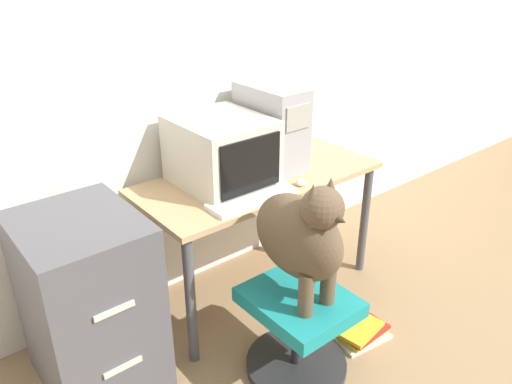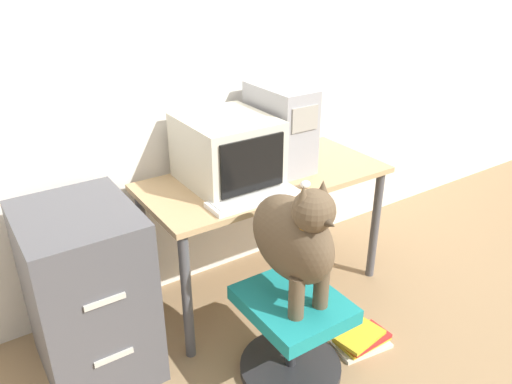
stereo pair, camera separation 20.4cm
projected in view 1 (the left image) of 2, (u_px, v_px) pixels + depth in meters
ground_plane at (293, 312)px, 2.80m from camera, size 12.00×12.00×0.00m
wall_back at (215, 59)px, 2.71m from camera, size 8.00×0.05×2.60m
desk at (259, 191)px, 2.73m from camera, size 1.34×0.62×0.73m
crt_monitor at (221, 151)px, 2.53m from camera, size 0.43×0.49×0.35m
pc_tower at (271, 127)px, 2.72m from camera, size 0.22×0.43×0.45m
keyboard at (252, 198)px, 2.41m from camera, size 0.47×0.15×0.03m
computer_mouse at (301, 182)px, 2.56m from camera, size 0.06×0.05×0.04m
office_chair at (298, 329)px, 2.32m from camera, size 0.49×0.49×0.43m
dog at (302, 235)px, 2.10m from camera, size 0.24×0.49×0.60m
filing_cabinet at (90, 304)px, 2.20m from camera, size 0.48×0.59×0.84m
book_stack_floor at (362, 332)px, 2.59m from camera, size 0.30×0.21×0.08m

